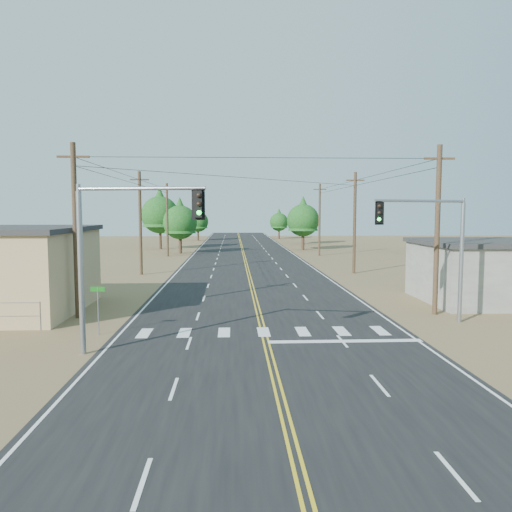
{
  "coord_description": "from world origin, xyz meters",
  "views": [
    {
      "loc": [
        -1.54,
        -16.85,
        6.1
      ],
      "look_at": [
        -0.17,
        12.52,
        3.5
      ],
      "focal_mm": 35.0,
      "sensor_mm": 36.0,
      "label": 1
    }
  ],
  "objects": [
    {
      "name": "road",
      "position": [
        0.0,
        30.0,
        0.01
      ],
      "size": [
        15.0,
        200.0,
        0.02
      ],
      "primitive_type": "cube",
      "color": "black",
      "rests_on": "ground"
    },
    {
      "name": "tree_left_far",
      "position": [
        -9.0,
        90.37,
        4.51
      ],
      "size": [
        4.42,
        4.42,
        7.37
      ],
      "color": "#3F2D1E",
      "rests_on": "ground"
    },
    {
      "name": "street_sign",
      "position": [
        -8.24,
        7.9,
        1.62
      ],
      "size": [
        0.72,
        0.09,
        2.41
      ],
      "rotation": [
        0.0,
        0.0,
        -0.08
      ],
      "color": "gray",
      "rests_on": "ground"
    },
    {
      "name": "tree_left_mid",
      "position": [
        -13.51,
        66.02,
        6.26
      ],
      "size": [
        6.14,
        6.14,
        10.23
      ],
      "color": "#3F2D1E",
      "rests_on": "ground"
    },
    {
      "name": "tree_right_near",
      "position": [
        9.73,
        62.86,
        5.29
      ],
      "size": [
        5.19,
        5.19,
        8.66
      ],
      "color": "#3F2D1E",
      "rests_on": "ground"
    },
    {
      "name": "utility_pole_right_mid",
      "position": [
        10.5,
        32.0,
        5.12
      ],
      "size": [
        1.8,
        0.3,
        10.0
      ],
      "color": "#4C3826",
      "rests_on": "ground"
    },
    {
      "name": "utility_pole_right_far",
      "position": [
        10.5,
        52.0,
        5.12
      ],
      "size": [
        1.8,
        0.3,
        10.0
      ],
      "color": "#4C3826",
      "rests_on": "ground"
    },
    {
      "name": "tree_right_far",
      "position": [
        9.0,
        96.76,
        4.24
      ],
      "size": [
        4.16,
        4.16,
        6.93
      ],
      "color": "#3F2D1E",
      "rests_on": "ground"
    },
    {
      "name": "ground",
      "position": [
        0.0,
        0.0,
        0.0
      ],
      "size": [
        220.0,
        220.0,
        0.0
      ],
      "primitive_type": "plane",
      "color": "olive",
      "rests_on": "ground"
    },
    {
      "name": "tree_right_mid",
      "position": [
        11.87,
        78.07,
        4.92
      ],
      "size": [
        4.83,
        4.83,
        8.05
      ],
      "color": "#3F2D1E",
      "rests_on": "ground"
    },
    {
      "name": "utility_pole_left_mid",
      "position": [
        -10.5,
        32.0,
        5.12
      ],
      "size": [
        1.8,
        0.3,
        10.0
      ],
      "color": "#4C3826",
      "rests_on": "ground"
    },
    {
      "name": "utility_pole_left_far",
      "position": [
        -10.5,
        52.0,
        5.12
      ],
      "size": [
        1.8,
        0.3,
        10.0
      ],
      "color": "#4C3826",
      "rests_on": "ground"
    },
    {
      "name": "tree_left_near",
      "position": [
        -9.29,
        56.92,
        5.09
      ],
      "size": [
        4.99,
        4.99,
        8.32
      ],
      "color": "#3F2D1E",
      "rests_on": "ground"
    },
    {
      "name": "utility_pole_left_near",
      "position": [
        -10.5,
        12.0,
        5.12
      ],
      "size": [
        1.8,
        0.3,
        10.0
      ],
      "color": "#4C3826",
      "rests_on": "ground"
    },
    {
      "name": "utility_pole_right_near",
      "position": [
        10.5,
        12.0,
        5.12
      ],
      "size": [
        1.8,
        0.3,
        10.0
      ],
      "color": "#4C3826",
      "rests_on": "ground"
    },
    {
      "name": "signal_mast_left",
      "position": [
        -6.46,
        4.23,
        4.88
      ],
      "size": [
        5.5,
        1.31,
        7.27
      ],
      "rotation": [
        0.0,
        0.0,
        -0.18
      ],
      "color": "gray",
      "rests_on": "ground"
    },
    {
      "name": "signal_mast_right",
      "position": [
        9.41,
        9.28,
        4.65
      ],
      "size": [
        5.55,
        2.14,
        6.86
      ],
      "rotation": [
        0.0,
        0.0,
        0.33
      ],
      "color": "gray",
      "rests_on": "ground"
    }
  ]
}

